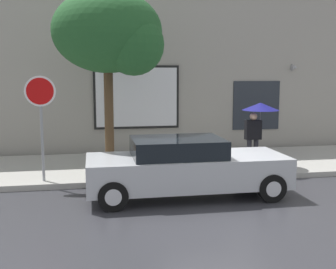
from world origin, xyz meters
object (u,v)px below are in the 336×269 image
Objects in this scene: fire_hydrant at (202,158)px; pedestrian_with_umbrella at (258,115)px; stop_sign at (41,107)px; parked_car at (185,167)px; street_tree at (113,35)px.

pedestrian_with_umbrella is at bearing 8.12° from fire_hydrant.
pedestrian_with_umbrella is 6.08m from stop_sign.
stop_sign reaches higher than pedestrian_with_umbrella.
fire_hydrant is at bearing 6.25° from stop_sign.
parked_car is at bearing -23.11° from stop_sign.
pedestrian_with_umbrella is 0.38× the size of street_tree.
stop_sign is at bearing -173.20° from pedestrian_with_umbrella.
street_tree is at bearing 122.26° from parked_car.
street_tree reaches higher than parked_car.
fire_hydrant is 0.14× the size of street_tree.
street_tree is 1.87× the size of stop_sign.
parked_car is 0.93× the size of street_tree.
stop_sign is (-4.27, -0.47, 1.53)m from fire_hydrant.
street_tree reaches higher than fire_hydrant.
parked_car reaches higher than fire_hydrant.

